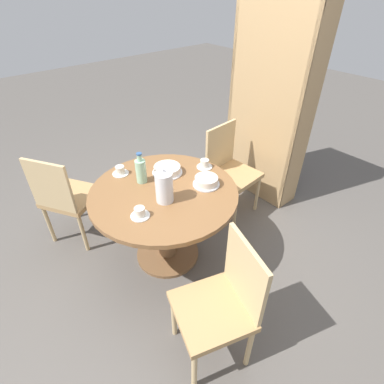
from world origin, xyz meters
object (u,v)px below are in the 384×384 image
Objects in this scene: bookshelf at (269,112)px; water_bottle at (141,170)px; chair_c at (230,169)px; cup_c at (120,171)px; cup_b at (205,164)px; cake_second at (206,181)px; chair_a at (67,196)px; coffee_pot at (164,186)px; cake_main at (167,170)px; chair_b at (221,302)px; cup_a at (140,213)px.

water_bottle is (-0.08, -1.46, -0.12)m from bookshelf.
chair_c is 1.08m from cup_c.
water_bottle is 0.55m from cup_b.
cup_c is (-0.57, -0.43, -0.00)m from cake_second.
cake_second is (0.88, 0.81, 0.25)m from chair_a.
coffee_pot is 0.38m from cake_main.
cup_c is (-0.24, -0.30, -0.00)m from cake_main.
chair_b is 1.49m from chair_c.
cup_b is at bearing 57.84° from cup_c.
chair_b is 0.78m from cup_a.
water_bottle reaches higher than cup_c.
cup_c is at bearing 163.26° from cup_a.
chair_a is 1.00× the size of chair_b.
cup_a is at bearing -91.82° from cake_second.
coffee_pot is at bearing -74.25° from cup_b.
chair_b is 1.31m from cup_c.
coffee_pot is 2.05× the size of cup_c.
cup_c is (-0.55, 0.17, 0.00)m from cup_a.
bookshelf is 14.31× the size of cup_c.
cup_b is (-0.91, 0.70, 0.25)m from chair_b.
cup_b reaches higher than cake_main.
coffee_pot is 0.37m from cake_second.
coffee_pot reaches higher than cup_a.
bookshelf reaches higher than coffee_pot.
water_bottle reaches higher than chair_b.
cake_second is at bearing -168.29° from chair_a.
chair_b is at bearing 159.15° from chair_a.
coffee_pot is (0.24, -1.46, -0.10)m from bookshelf.
cup_a is (0.27, -1.70, -0.20)m from bookshelf.
cup_b is 0.70m from cup_c.
cup_a is (0.87, 0.22, 0.25)m from chair_a.
water_bottle is at bearing -136.10° from cake_second.
cup_a is (-0.73, -0.06, 0.25)m from chair_b.
bookshelf reaches higher than cake_second.
chair_a is 1.52m from chair_c.
cake_main is at bearing 177.88° from chair_b.
bookshelf is at bearing -138.18° from chair_a.
cup_c is (-0.29, -1.01, 0.25)m from chair_c.
chair_a is 3.54× the size of water_bottle.
bookshelf reaches higher than cup_a.
chair_a is at bearing -165.78° from cup_a.
coffee_pot is 1.29× the size of cake_second.
chair_a and chair_c have the same top height.
chair_a is 0.47× the size of bookshelf.
cup_b is (0.17, 0.52, -0.07)m from water_bottle.
cake_second is at bearing -39.65° from cup_b.
coffee_pot reaches higher than chair_a.
cup_c is at bearing -122.16° from cup_b.
coffee_pot reaches higher than chair_c.
chair_b is 4.28× the size of cake_second.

